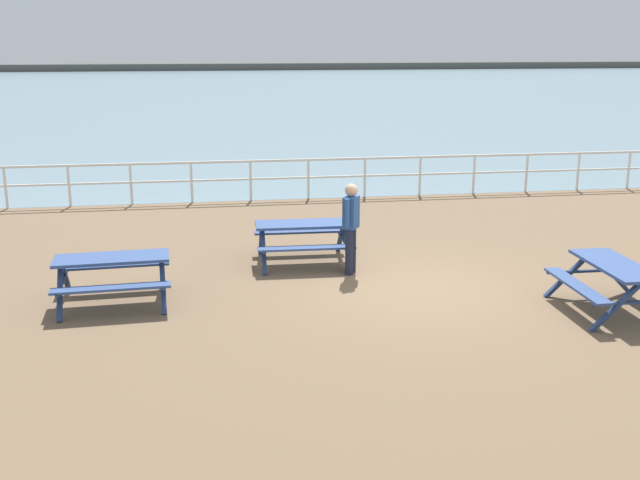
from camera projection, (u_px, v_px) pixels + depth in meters
name	position (u px, v px, depth m)	size (l,w,h in m)	color
ground_plane	(417.00, 293.00, 13.16)	(30.00, 24.00, 0.20)	brown
sea_band	(240.00, 90.00, 63.49)	(142.00, 90.00, 0.01)	gray
distant_shoreline	(222.00, 70.00, 104.54)	(142.00, 6.00, 1.80)	#4C4C47
seaward_railing	(337.00, 171.00, 20.34)	(23.07, 0.07, 1.08)	white
picnic_table_near_left	(112.00, 268.00, 12.24)	(1.88, 1.63, 0.80)	#334C84
picnic_table_near_right	(615.00, 275.00, 11.87)	(1.57, 1.82, 0.80)	#334C84
picnic_table_mid_centre	(303.00, 233.00, 14.49)	(1.84, 1.59, 0.80)	#334C84
visitor	(351.00, 223.00, 13.70)	(0.36, 0.47, 1.66)	#1E2338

